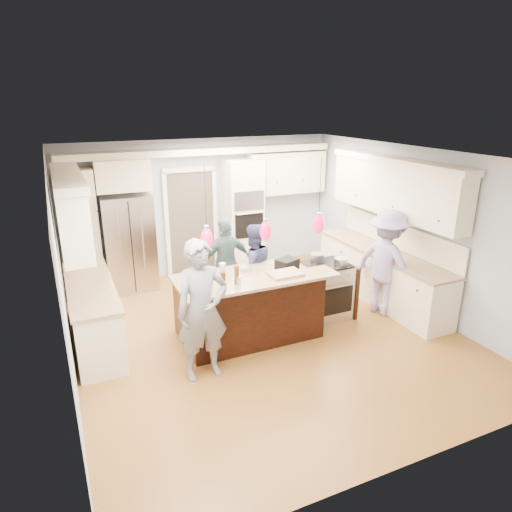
{
  "coord_description": "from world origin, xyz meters",
  "views": [
    {
      "loc": [
        -2.69,
        -5.65,
        3.44
      ],
      "look_at": [
        0.0,
        0.35,
        1.15
      ],
      "focal_mm": 32.0,
      "sensor_mm": 36.0,
      "label": 1
    }
  ],
  "objects_px": {
    "refrigerator": "(129,243)",
    "kitchen_island": "(249,305)",
    "island_range": "(326,290)",
    "person_bar_end": "(202,311)",
    "person_far_left": "(253,268)"
  },
  "relations": [
    {
      "from": "refrigerator",
      "to": "kitchen_island",
      "type": "xyz_separation_m",
      "value": [
        1.3,
        -2.57,
        -0.41
      ]
    },
    {
      "from": "person_far_left",
      "to": "island_range",
      "type": "bearing_deg",
      "value": 141.56
    },
    {
      "from": "person_bar_end",
      "to": "person_far_left",
      "type": "bearing_deg",
      "value": 46.64
    },
    {
      "from": "refrigerator",
      "to": "island_range",
      "type": "relative_size",
      "value": 1.96
    },
    {
      "from": "kitchen_island",
      "to": "person_bar_end",
      "type": "relative_size",
      "value": 1.14
    },
    {
      "from": "island_range",
      "to": "refrigerator",
      "type": "bearing_deg",
      "value": 137.41
    },
    {
      "from": "refrigerator",
      "to": "person_bar_end",
      "type": "xyz_separation_m",
      "value": [
        0.35,
        -3.32,
        0.02
      ]
    },
    {
      "from": "refrigerator",
      "to": "person_bar_end",
      "type": "height_order",
      "value": "person_bar_end"
    },
    {
      "from": "refrigerator",
      "to": "kitchen_island",
      "type": "relative_size",
      "value": 0.86
    },
    {
      "from": "kitchen_island",
      "to": "person_far_left",
      "type": "distance_m",
      "value": 0.92
    },
    {
      "from": "island_range",
      "to": "person_far_left",
      "type": "bearing_deg",
      "value": 144.77
    },
    {
      "from": "refrigerator",
      "to": "kitchen_island",
      "type": "distance_m",
      "value": 2.91
    },
    {
      "from": "person_bar_end",
      "to": "person_far_left",
      "type": "xyz_separation_m",
      "value": [
        1.37,
        1.53,
        -0.17
      ]
    },
    {
      "from": "island_range",
      "to": "person_bar_end",
      "type": "height_order",
      "value": "person_bar_end"
    },
    {
      "from": "person_bar_end",
      "to": "refrigerator",
      "type": "bearing_deg",
      "value": 94.49
    }
  ]
}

